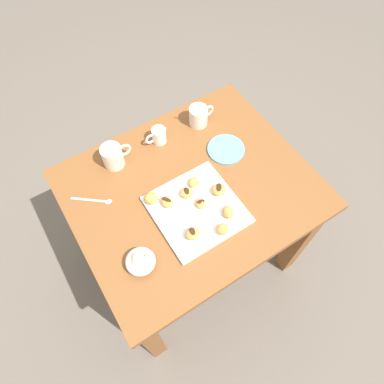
{
  "coord_description": "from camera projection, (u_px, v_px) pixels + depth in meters",
  "views": [
    {
      "loc": [
        -0.38,
        -0.6,
        1.91
      ],
      "look_at": [
        -0.02,
        -0.03,
        0.76
      ],
      "focal_mm": 32.24,
      "sensor_mm": 36.0,
      "label": 1
    }
  ],
  "objects": [
    {
      "name": "cream_pitcher_white",
      "position": [
        159.0,
        135.0,
        1.45
      ],
      "size": [
        0.1,
        0.06,
        0.07
      ],
      "color": "white",
      "rests_on": "dining_table"
    },
    {
      "name": "beignet_1",
      "position": [
        219.0,
        190.0,
        1.32
      ],
      "size": [
        0.08,
        0.08,
        0.03
      ],
      "primitive_type": "ellipsoid",
      "rotation": [
        0.0,
        0.0,
        4.1
      ],
      "color": "#D19347",
      "rests_on": "pastry_plate_square"
    },
    {
      "name": "chocolate_drizzle_4",
      "position": [
        187.0,
        191.0,
        1.31
      ],
      "size": [
        0.03,
        0.04,
        0.0
      ],
      "primitive_type": "ellipsoid",
      "rotation": [
        0.0,
        0.0,
        1.28
      ],
      "color": "#381E11",
      "rests_on": "beignet_4"
    },
    {
      "name": "beignet_0",
      "position": [
        201.0,
        203.0,
        1.3
      ],
      "size": [
        0.04,
        0.05,
        0.03
      ],
      "primitive_type": "ellipsoid",
      "rotation": [
        0.0,
        0.0,
        0.08
      ],
      "color": "#D19347",
      "rests_on": "pastry_plate_square"
    },
    {
      "name": "coffee_mug_cream_right",
      "position": [
        199.0,
        115.0,
        1.5
      ],
      "size": [
        0.12,
        0.08,
        0.14
      ],
      "color": "silver",
      "rests_on": "dining_table"
    },
    {
      "name": "beignet_2",
      "position": [
        223.0,
        229.0,
        1.24
      ],
      "size": [
        0.06,
        0.05,
        0.04
      ],
      "primitive_type": "ellipsoid",
      "rotation": [
        0.0,
        0.0,
        3.42
      ],
      "color": "#D19347",
      "rests_on": "pastry_plate_square"
    },
    {
      "name": "saucer_sky_left",
      "position": [
        226.0,
        149.0,
        1.46
      ],
      "size": [
        0.16,
        0.16,
        0.01
      ],
      "primitive_type": "cylinder",
      "color": "#66A8DB",
      "rests_on": "dining_table"
    },
    {
      "name": "beignet_4",
      "position": [
        187.0,
        193.0,
        1.32
      ],
      "size": [
        0.07,
        0.07,
        0.03
      ],
      "primitive_type": "ellipsoid",
      "rotation": [
        0.0,
        0.0,
        0.96
      ],
      "color": "#D19347",
      "rests_on": "pastry_plate_square"
    },
    {
      "name": "loose_spoon_near_saucer",
      "position": [
        96.0,
        201.0,
        1.33
      ],
      "size": [
        0.13,
        0.11,
        0.01
      ],
      "color": "silver",
      "rests_on": "dining_table"
    },
    {
      "name": "dining_table",
      "position": [
        191.0,
        204.0,
        1.49
      ],
      "size": [
        0.95,
        0.79,
        0.74
      ],
      "color": "brown",
      "rests_on": "ground_plane"
    },
    {
      "name": "beignet_5",
      "position": [
        228.0,
        212.0,
        1.27
      ],
      "size": [
        0.05,
        0.06,
        0.04
      ],
      "primitive_type": "ellipsoid",
      "rotation": [
        0.0,
        0.0,
        2.88
      ],
      "color": "#D19347",
      "rests_on": "pastry_plate_square"
    },
    {
      "name": "beignet_3",
      "position": [
        193.0,
        181.0,
        1.35
      ],
      "size": [
        0.06,
        0.06,
        0.03
      ],
      "primitive_type": "ellipsoid",
      "rotation": [
        0.0,
        0.0,
        0.48
      ],
      "color": "#D19347",
      "rests_on": "pastry_plate_square"
    },
    {
      "name": "chocolate_drizzle_0",
      "position": [
        201.0,
        201.0,
        1.28
      ],
      "size": [
        0.03,
        0.02,
        0.0
      ],
      "primitive_type": "ellipsoid",
      "rotation": [
        0.0,
        0.0,
        -0.24
      ],
      "color": "#381E11",
      "rests_on": "beignet_0"
    },
    {
      "name": "beignet_8",
      "position": [
        151.0,
        198.0,
        1.3
      ],
      "size": [
        0.07,
        0.07,
        0.04
      ],
      "primitive_type": "ellipsoid",
      "rotation": [
        0.0,
        0.0,
        4.27
      ],
      "color": "#D19347",
      "rests_on": "pastry_plate_square"
    },
    {
      "name": "coffee_mug_cream_left",
      "position": [
        113.0,
        156.0,
        1.38
      ],
      "size": [
        0.13,
        0.08,
        0.15
      ],
      "color": "silver",
      "rests_on": "dining_table"
    },
    {
      "name": "ground_plane",
      "position": [
        192.0,
        253.0,
        2.01
      ],
      "size": [
        8.0,
        8.0,
        0.0
      ],
      "primitive_type": "plane",
      "color": "#665B51"
    },
    {
      "name": "chocolate_drizzle_1",
      "position": [
        219.0,
        187.0,
        1.31
      ],
      "size": [
        0.04,
        0.04,
        0.0
      ],
      "primitive_type": "ellipsoid",
      "rotation": [
        0.0,
        0.0,
        4.11
      ],
      "color": "#381E11",
      "rests_on": "beignet_1"
    },
    {
      "name": "ice_cream_bowl",
      "position": [
        140.0,
        261.0,
        1.18
      ],
      "size": [
        0.1,
        0.1,
        0.08
      ],
      "color": "white",
      "rests_on": "dining_table"
    },
    {
      "name": "beignet_7",
      "position": [
        192.0,
        234.0,
        1.23
      ],
      "size": [
        0.06,
        0.05,
        0.04
      ],
      "primitive_type": "ellipsoid",
      "rotation": [
        0.0,
        0.0,
        4.66
      ],
      "color": "#D19347",
      "rests_on": "pastry_plate_square"
    },
    {
      "name": "chocolate_drizzle_6",
      "position": [
        167.0,
        200.0,
        1.28
      ],
      "size": [
        0.03,
        0.04,
        0.0
      ],
      "primitive_type": "ellipsoid",
      "rotation": [
        0.0,
        0.0,
        5.29
      ],
      "color": "#381E11",
      "rests_on": "beignet_6"
    },
    {
      "name": "beignet_6",
      "position": [
        167.0,
        202.0,
        1.3
      ],
      "size": [
        0.05,
        0.06,
        0.03
      ],
      "primitive_type": "ellipsoid",
      "rotation": [
        0.0,
        0.0,
        4.83
      ],
      "color": "#D19347",
      "rests_on": "pastry_plate_square"
    },
    {
      "name": "chocolate_drizzle_7",
      "position": [
        192.0,
        231.0,
        1.21
      ],
      "size": [
        0.02,
        0.03,
        0.0
      ],
      "primitive_type": "ellipsoid",
      "rotation": [
        0.0,
        0.0,
        4.55
      ],
      "color": "#381E11",
      "rests_on": "beignet_7"
    },
    {
      "name": "pastry_plate_square",
      "position": [
        197.0,
        209.0,
        1.31
      ],
      "size": [
        0.32,
        0.32,
        0.02
      ],
      "primitive_type": "cube",
      "color": "white",
      "rests_on": "dining_table"
    }
  ]
}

